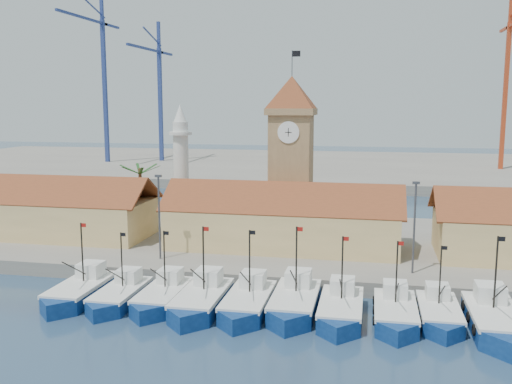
% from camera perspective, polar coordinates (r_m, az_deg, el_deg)
% --- Properties ---
extents(ground, '(400.00, 400.00, 0.00)m').
position_cam_1_polar(ground, '(48.20, -1.03, -12.92)').
color(ground, '#1D3A4E').
rests_on(ground, ground).
extents(quay, '(140.00, 32.00, 1.50)m').
position_cam_1_polar(quay, '(70.50, 3.23, -5.23)').
color(quay, gray).
rests_on(quay, ground).
extents(terminal, '(240.00, 80.00, 2.00)m').
position_cam_1_polar(terminal, '(154.92, 7.86, 2.49)').
color(terminal, gray).
rests_on(terminal, ground).
extents(boat_0, '(3.62, 9.91, 7.50)m').
position_cam_1_polar(boat_0, '(55.29, -17.28, -9.58)').
color(boat_0, navy).
rests_on(boat_0, ground).
extents(boat_1, '(3.29, 9.01, 6.82)m').
position_cam_1_polar(boat_1, '(53.38, -13.54, -10.17)').
color(boat_1, navy).
rests_on(boat_1, ground).
extents(boat_2, '(3.39, 9.30, 7.04)m').
position_cam_1_polar(boat_2, '(52.31, -9.39, -10.41)').
color(boat_2, navy).
rests_on(boat_2, ground).
extents(boat_3, '(3.73, 10.21, 7.72)m').
position_cam_1_polar(boat_3, '(50.69, -5.53, -10.88)').
color(boat_3, navy).
rests_on(boat_3, ground).
extents(boat_4, '(3.62, 9.92, 7.51)m').
position_cam_1_polar(boat_4, '(50.00, -0.86, -11.15)').
color(boat_4, navy).
rests_on(boat_4, ground).
extents(boat_5, '(3.79, 10.37, 7.85)m').
position_cam_1_polar(boat_5, '(50.00, 3.86, -11.13)').
color(boat_5, navy).
rests_on(boat_5, ground).
extents(boat_6, '(3.54, 9.70, 7.34)m').
position_cam_1_polar(boat_6, '(48.97, 8.46, -11.71)').
color(boat_6, navy).
rests_on(boat_6, ground).
extents(boat_7, '(3.43, 9.40, 7.11)m').
position_cam_1_polar(boat_7, '(49.15, 13.78, -11.82)').
color(boat_7, navy).
rests_on(boat_7, ground).
extents(boat_8, '(3.24, 8.88, 6.72)m').
position_cam_1_polar(boat_8, '(50.11, 17.87, -11.64)').
color(boat_8, navy).
rests_on(boat_8, ground).
extents(boat_9, '(3.86, 10.57, 8.00)m').
position_cam_1_polar(boat_9, '(49.67, 22.81, -11.94)').
color(boat_9, navy).
rests_on(boat_9, ground).
extents(hall_left, '(31.20, 10.13, 7.61)m').
position_cam_1_polar(hall_left, '(77.42, -21.38, -2.11)').
color(hall_left, '#E8C37F').
rests_on(hall_left, quay).
extents(hall_center, '(27.04, 10.13, 7.61)m').
position_cam_1_polar(hall_center, '(65.91, 2.75, -3.33)').
color(hall_center, '#E8C37F').
rests_on(hall_center, quay).
extents(clock_tower, '(5.80, 5.80, 22.70)m').
position_cam_1_polar(clock_tower, '(70.62, 3.54, 4.02)').
color(clock_tower, '#A68455').
rests_on(clock_tower, quay).
extents(minaret, '(3.00, 3.00, 16.30)m').
position_cam_1_polar(minaret, '(76.29, -7.50, 2.63)').
color(minaret, silver).
rests_on(minaret, quay).
extents(palm_tree, '(5.60, 5.03, 8.39)m').
position_cam_1_polar(palm_tree, '(76.67, -11.47, -0.06)').
color(palm_tree, brown).
rests_on(palm_tree, quay).
extents(lamp_posts, '(80.70, 0.25, 9.03)m').
position_cam_1_polar(lamp_posts, '(57.59, 2.03, -2.58)').
color(lamp_posts, '#3F3F44').
rests_on(lamp_posts, quay).
extents(crane_blue_far, '(1.00, 32.87, 45.12)m').
position_cam_1_polar(crane_blue_far, '(161.41, -15.17, 11.78)').
color(crane_blue_far, navy).
rests_on(crane_blue_far, terminal).
extents(crane_blue_near, '(1.00, 30.88, 37.96)m').
position_cam_1_polar(crane_blue_near, '(161.36, -9.75, 10.50)').
color(crane_blue_near, navy).
rests_on(crane_blue_near, terminal).
extents(crane_red_right, '(1.00, 31.60, 42.03)m').
position_cam_1_polar(crane_red_right, '(150.86, 23.87, 10.89)').
color(crane_red_right, '#B73C1C').
rests_on(crane_red_right, terminal).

